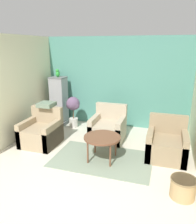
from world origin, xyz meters
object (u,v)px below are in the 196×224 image
Objects in this scene: armchair_left at (42,133)px; armchair_right at (166,145)px; armchair_middle at (108,129)px; wicker_basket at (183,187)px; coffee_table at (102,139)px; birdcage at (59,101)px; parrot at (58,73)px; potted_plant at (73,107)px.

armchair_right is (2.89, 0.22, 0.00)m from armchair_left.
armchair_middle reaches higher than wicker_basket.
wicker_basket is (1.55, -0.76, -0.30)m from coffee_table.
armchair_left is 2.14× the size of wicker_basket.
armchair_middle is at bearing -22.61° from birdcage.
wicker_basket is (3.43, -2.54, -0.52)m from birdcage.
armchair_middle is 2.14× the size of wicker_basket.
potted_plant is at bearing -16.78° from parrot.
armchair_right is at bearing -20.74° from armchair_middle.
armchair_middle is 2.25m from parrot.
potted_plant reaches higher than wicker_basket.
wicker_basket is at bearing -39.36° from potted_plant.
armchair_middle reaches higher than coffee_table.
coffee_table is 1.09m from armchair_middle.
parrot is (-0.26, 1.48, 1.25)m from armchair_left.
potted_plant reaches higher than coffee_table.
armchair_left is at bearing 169.46° from coffee_table.
potted_plant is (0.26, 1.32, 0.31)m from armchair_left.
armchair_right is at bearing -21.80° from parrot.
armchair_middle is 1.37m from potted_plant.
parrot reaches higher than birdcage.
wicker_basket is at bearing -26.20° from coffee_table.
armchair_middle is (-1.43, 0.54, 0.00)m from armchair_right.
armchair_left is 1.00× the size of armchair_middle.
coffee_table is 0.88× the size of armchair_middle.
coffee_table is 1.88× the size of wicker_basket.
coffee_table is at bearing -43.41° from birdcage.
birdcage reaches higher than wicker_basket.
parrot reaches higher than potted_plant.
coffee_table is 1.39m from armchair_right.
coffee_table is at bearing 153.80° from wicker_basket.
birdcage reaches higher than armchair_middle.
potted_plant is at bearing 140.64° from wicker_basket.
birdcage is (-1.88, 1.78, 0.22)m from coffee_table.
armchair_left is 1.38m from potted_plant.
armchair_right is at bearing 102.12° from wicker_basket.
coffee_table is 2.60m from birdcage.
parrot is at bearing 143.44° from wicker_basket.
armchair_left is (-1.62, 0.30, -0.19)m from coffee_table.
birdcage is at bearing 158.23° from armchair_right.
armchair_right is (1.27, 0.52, -0.19)m from coffee_table.
potted_plant is (-2.63, 1.10, 0.31)m from armchair_right.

